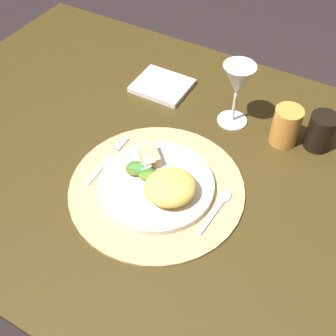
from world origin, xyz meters
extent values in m
plane|color=black|center=(0.00, 0.00, 0.00)|extent=(6.00, 6.00, 0.00)
cube|color=#3D2F12|center=(0.00, 0.00, 0.74)|extent=(1.40, 0.93, 0.02)
cylinder|color=#3B2A11|center=(-0.62, 0.38, 0.36)|extent=(0.09, 0.09, 0.73)
cylinder|color=tan|center=(0.02, -0.09, 0.75)|extent=(0.38, 0.38, 0.01)
cylinder|color=silver|center=(0.02, -0.09, 0.76)|extent=(0.25, 0.25, 0.02)
ellipsoid|color=#E8C154|center=(0.06, -0.10, 0.79)|extent=(0.15, 0.15, 0.05)
ellipsoid|color=#4C601D|center=(-0.04, -0.08, 0.78)|extent=(0.06, 0.06, 0.02)
ellipsoid|color=#3A7E33|center=(-0.03, -0.07, 0.78)|extent=(0.06, 0.04, 0.02)
ellipsoid|color=#507720|center=(-0.01, -0.08, 0.78)|extent=(0.05, 0.05, 0.01)
cube|color=beige|center=(-0.02, -0.07, 0.79)|extent=(0.03, 0.03, 0.01)
cube|color=beige|center=(-0.02, -0.06, 0.79)|extent=(0.03, 0.03, 0.00)
cube|color=tan|center=(-0.03, -0.04, 0.78)|extent=(0.07, 0.07, 0.03)
cube|color=silver|center=(-0.12, -0.11, 0.76)|extent=(0.01, 0.10, 0.00)
cube|color=silver|center=(-0.13, -0.01, 0.76)|extent=(0.00, 0.05, 0.00)
cube|color=silver|center=(-0.12, -0.01, 0.76)|extent=(0.00, 0.05, 0.00)
cube|color=silver|center=(-0.12, -0.01, 0.76)|extent=(0.00, 0.05, 0.00)
cube|color=silver|center=(-0.12, -0.01, 0.76)|extent=(0.00, 0.05, 0.00)
cube|color=silver|center=(0.16, -0.10, 0.76)|extent=(0.02, 0.10, 0.00)
ellipsoid|color=silver|center=(0.16, -0.04, 0.76)|extent=(0.02, 0.04, 0.01)
cube|color=white|center=(-0.15, 0.23, 0.75)|extent=(0.15, 0.13, 0.01)
cylinder|color=silver|center=(0.07, 0.20, 0.75)|extent=(0.08, 0.08, 0.00)
cylinder|color=silver|center=(0.07, 0.20, 0.79)|extent=(0.01, 0.01, 0.08)
cone|color=silver|center=(0.07, 0.20, 0.87)|extent=(0.08, 0.08, 0.08)
cylinder|color=#D68B3B|center=(0.21, 0.19, 0.79)|extent=(0.07, 0.07, 0.10)
cylinder|color=black|center=(0.28, 0.22, 0.79)|extent=(0.07, 0.07, 0.09)
camera|label=1|loc=(0.33, -0.59, 1.48)|focal=45.96mm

